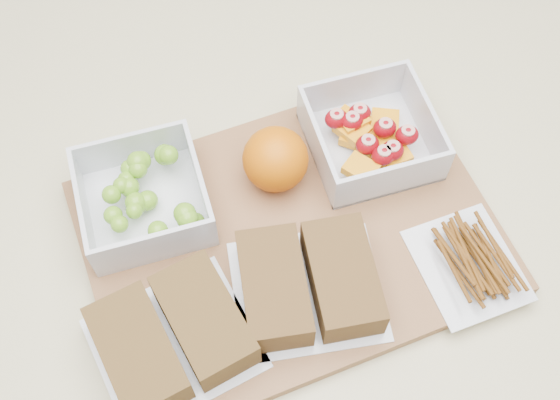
# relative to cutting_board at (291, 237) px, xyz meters

# --- Properties ---
(counter) EXTENTS (1.20, 0.90, 0.90)m
(counter) POSITION_rel_cutting_board_xyz_m (0.01, 0.03, -0.46)
(counter) COLOR beige
(counter) RESTS_ON ground
(cutting_board) EXTENTS (0.44, 0.34, 0.02)m
(cutting_board) POSITION_rel_cutting_board_xyz_m (0.00, 0.00, 0.00)
(cutting_board) COLOR #8B5E39
(cutting_board) RESTS_ON counter
(grape_container) EXTENTS (0.13, 0.13, 0.05)m
(grape_container) POSITION_rel_cutting_board_xyz_m (-0.14, 0.07, 0.03)
(grape_container) COLOR silver
(grape_container) RESTS_ON cutting_board
(fruit_container) EXTENTS (0.13, 0.13, 0.06)m
(fruit_container) POSITION_rel_cutting_board_xyz_m (0.12, 0.08, 0.03)
(fruit_container) COLOR silver
(fruit_container) RESTS_ON cutting_board
(orange) EXTENTS (0.07, 0.07, 0.07)m
(orange) POSITION_rel_cutting_board_xyz_m (0.00, 0.07, 0.04)
(orange) COLOR #DA6505
(orange) RESTS_ON cutting_board
(sandwich_bag_left) EXTENTS (0.17, 0.16, 0.05)m
(sandwich_bag_left) POSITION_rel_cutting_board_xyz_m (-0.14, -0.08, 0.03)
(sandwich_bag_left) COLOR silver
(sandwich_bag_left) RESTS_ON cutting_board
(sandwich_bag_center) EXTENTS (0.16, 0.15, 0.04)m
(sandwich_bag_center) POSITION_rel_cutting_board_xyz_m (-0.00, -0.07, 0.03)
(sandwich_bag_center) COLOR silver
(sandwich_bag_center) RESTS_ON cutting_board
(pretzel_bag) EXTENTS (0.10, 0.12, 0.03)m
(pretzel_bag) POSITION_rel_cutting_board_xyz_m (0.16, -0.09, 0.02)
(pretzel_bag) COLOR silver
(pretzel_bag) RESTS_ON cutting_board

